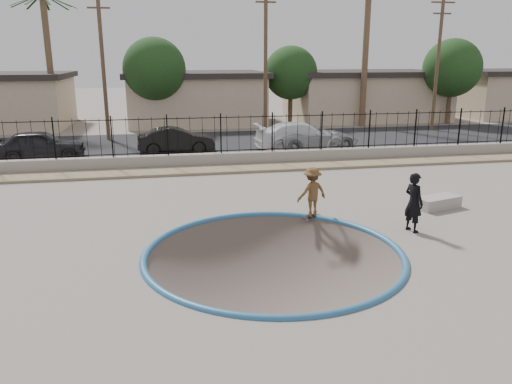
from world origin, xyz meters
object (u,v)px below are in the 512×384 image
Objects in this scene: concrete_ledge at (438,202)px; skater at (312,195)px; car_c at (301,136)px; videographer at (414,202)px; car_a at (40,145)px; skateboard at (311,217)px; car_b at (176,140)px; car_d at (316,137)px.

skater is at bearing -176.24° from concrete_ledge.
car_c is (-1.66, 11.40, 0.59)m from concrete_ledge.
videographer is at bearing -135.20° from concrete_ledge.
skater is 3.14m from videographer.
videographer reaches higher than car_a.
skater is at bearing -172.64° from skateboard.
car_b is at bearing -87.91° from skater.
concrete_ledge is (4.66, 0.31, 0.15)m from skateboard.
skater is at bearing 156.94° from car_d.
videographer is 15.39m from car_b.
concrete_ledge is at bearing 168.24° from skater.
car_d is at bearing -24.07° from videographer.
videographer is 0.35× the size of car_c.
car_c is 0.86m from car_d.
car_b is 7.76m from car_d.
car_d is at bearing 94.06° from concrete_ledge.
skater is 0.37× the size of car_a.
skater is 0.34× the size of car_d.
skater reaches higher than car_b.
car_c is at bearing -94.58° from car_a.
car_a is (-10.69, 11.71, 0.72)m from skateboard.
skater is 0.89× the size of videographer.
car_c is at bearing -96.44° from car_b.
skater is 12.33m from car_d.
car_d is (3.86, 11.71, 0.64)m from skateboard.
skateboard is 4.68m from concrete_ledge.
car_b reaches higher than car_d.
concrete_ledge is 11.44m from car_d.
skater is 1.00× the size of concrete_ledge.
videographer is 0.44× the size of car_b.
concrete_ledge is 0.37× the size of car_a.
car_c reaches higher than car_b.
car_a is 1.06× the size of car_b.
car_b is at bearing 6.18° from videographer.
car_c is (6.88, -0.52, 0.09)m from car_b.
car_a is (-15.35, 11.40, 0.57)m from concrete_ledge.
car_b is at bearing 81.29° from car_d.
car_b is (-8.55, 11.92, 0.51)m from concrete_ledge.
car_b is (-3.88, 12.23, 0.66)m from skateboard.
car_c is (3.00, 11.71, 0.74)m from skateboard.
car_d is at bearing -91.48° from car_c.
skateboard is 0.40× the size of videographer.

